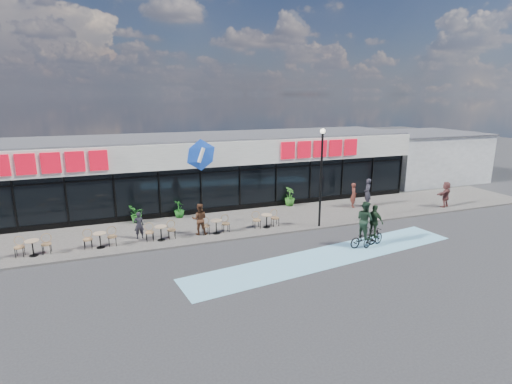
% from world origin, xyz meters
% --- Properties ---
extents(ground, '(120.00, 120.00, 0.00)m').
position_xyz_m(ground, '(0.00, 0.00, 0.00)').
color(ground, '#28282B').
rests_on(ground, ground).
extents(sidewalk, '(44.00, 5.00, 0.10)m').
position_xyz_m(sidewalk, '(0.00, 4.50, 0.05)').
color(sidewalk, '#635F58').
rests_on(sidewalk, ground).
extents(bike_lane, '(14.17, 4.13, 0.01)m').
position_xyz_m(bike_lane, '(4.00, -1.50, 0.01)').
color(bike_lane, '#6FB2D3').
rests_on(bike_lane, ground).
extents(building, '(30.60, 6.57, 4.75)m').
position_xyz_m(building, '(-0.00, 9.93, 2.34)').
color(building, black).
rests_on(building, ground).
extents(neighbour_building, '(9.20, 7.20, 4.11)m').
position_xyz_m(neighbour_building, '(20.50, 11.00, 2.06)').
color(neighbour_building, white).
rests_on(neighbour_building, ground).
extents(lamp_post, '(0.28, 0.28, 5.43)m').
position_xyz_m(lamp_post, '(5.63, 2.30, 3.31)').
color(lamp_post, black).
rests_on(lamp_post, sidewalk).
extents(bistro_set_1, '(1.54, 0.62, 0.90)m').
position_xyz_m(bistro_set_1, '(-8.73, 3.20, 0.56)').
color(bistro_set_1, tan).
rests_on(bistro_set_1, sidewalk).
extents(bistro_set_2, '(1.54, 0.62, 0.90)m').
position_xyz_m(bistro_set_2, '(-5.85, 3.20, 0.56)').
color(bistro_set_2, tan).
rests_on(bistro_set_2, sidewalk).
extents(bistro_set_3, '(1.54, 0.62, 0.90)m').
position_xyz_m(bistro_set_3, '(-2.98, 3.20, 0.56)').
color(bistro_set_3, tan).
rests_on(bistro_set_3, sidewalk).
extents(bistro_set_4, '(1.54, 0.62, 0.90)m').
position_xyz_m(bistro_set_4, '(-0.10, 3.20, 0.56)').
color(bistro_set_4, tan).
rests_on(bistro_set_4, sidewalk).
extents(bistro_set_5, '(1.54, 0.62, 0.90)m').
position_xyz_m(bistro_set_5, '(2.78, 3.20, 0.56)').
color(bistro_set_5, tan).
rests_on(bistro_set_5, sidewalk).
extents(potted_plant_left, '(0.93, 1.04, 1.03)m').
position_xyz_m(potted_plant_left, '(-3.91, 6.51, 0.62)').
color(potted_plant_left, '#1E631C').
rests_on(potted_plant_left, sidewalk).
extents(potted_plant_mid, '(0.82, 0.82, 1.05)m').
position_xyz_m(potted_plant_mid, '(-1.44, 6.65, 0.62)').
color(potted_plant_mid, '#175318').
rests_on(potted_plant_mid, sidewalk).
extents(potted_plant_right, '(0.98, 0.98, 1.23)m').
position_xyz_m(potted_plant_right, '(5.88, 6.72, 0.72)').
color(potted_plant_right, '#235919').
rests_on(potted_plant_right, sidewalk).
extents(patron_left, '(0.55, 0.39, 1.40)m').
position_xyz_m(patron_left, '(-3.98, 3.76, 0.80)').
color(patron_left, black).
rests_on(patron_left, sidewalk).
extents(patron_right, '(0.96, 0.83, 1.68)m').
position_xyz_m(patron_right, '(-0.94, 3.29, 0.94)').
color(patron_right, '#402516').
rests_on(patron_right, sidewalk).
extents(pedestrian_a, '(0.66, 0.79, 1.86)m').
position_xyz_m(pedestrian_a, '(10.57, 4.78, 1.03)').
color(pedestrian_a, '#222129').
rests_on(pedestrian_a, sidewalk).
extents(pedestrian_b, '(0.55, 0.68, 1.62)m').
position_xyz_m(pedestrian_b, '(9.60, 4.92, 0.91)').
color(pedestrian_b, '#4E231C').
rests_on(pedestrian_b, sidewalk).
extents(pedestrian_c, '(1.64, 1.00, 1.69)m').
position_xyz_m(pedestrian_c, '(15.31, 2.91, 0.94)').
color(pedestrian_c, brown).
rests_on(pedestrian_c, sidewalk).
extents(cyclist_a, '(1.58, 1.05, 2.11)m').
position_xyz_m(cyclist_a, '(6.73, -1.11, 0.88)').
color(cyclist_a, black).
rests_on(cyclist_a, ground).
extents(cyclist_b, '(1.71, 0.98, 2.30)m').
position_xyz_m(cyclist_b, '(6.26, -0.99, 0.98)').
color(cyclist_b, black).
rests_on(cyclist_b, ground).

